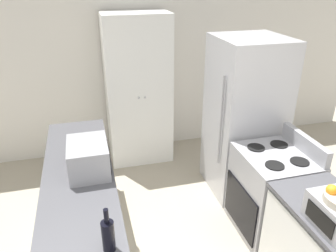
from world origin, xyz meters
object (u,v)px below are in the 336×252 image
at_px(pantry_cabinet, 138,90).
at_px(microwave, 89,158).
at_px(refrigerator, 244,118).
at_px(wine_bottle, 108,235).
at_px(stove, 271,192).

bearing_deg(pantry_cabinet, microwave, -113.64).
xyz_separation_m(refrigerator, microwave, (-1.78, -0.61, 0.10)).
bearing_deg(pantry_cabinet, wine_bottle, -104.00).
height_order(pantry_cabinet, refrigerator, pantry_cabinet).
bearing_deg(wine_bottle, stove, 24.91).
relative_size(pantry_cabinet, refrigerator, 1.09).
distance_m(pantry_cabinet, refrigerator, 1.48).
xyz_separation_m(pantry_cabinet, microwave, (-0.72, -1.65, 0.01)).
xyz_separation_m(stove, refrigerator, (0.05, 0.78, 0.47)).
xyz_separation_m(pantry_cabinet, stove, (1.01, -1.82, -0.56)).
distance_m(refrigerator, wine_bottle, 2.31).
distance_m(stove, microwave, 1.83).
bearing_deg(microwave, wine_bottle, -85.38).
height_order(microwave, wine_bottle, wine_bottle).
bearing_deg(stove, pantry_cabinet, 119.07).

